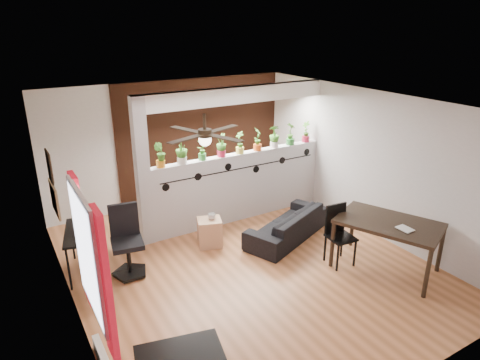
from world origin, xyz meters
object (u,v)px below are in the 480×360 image
object	(u,v)px
cup	(212,216)
folding_chair	(338,229)
cube_shelf	(210,232)
potted_plant_5	(258,138)
computer_desk	(83,234)
office_chair	(127,245)
potted_plant_1	(181,150)
dining_table	(389,227)
potted_plant_2	(202,149)
potted_plant_3	(221,145)
ceiling_fan	(205,136)
potted_plant_8	(306,131)
potted_plant_6	(274,136)
potted_plant_7	(291,133)
sofa	(287,225)
coffee_table	(179,356)
potted_plant_4	(240,142)
potted_plant_0	(160,154)

from	to	relation	value
cup	folding_chair	distance (m)	2.13
cube_shelf	potted_plant_5	bearing A→B (deg)	44.44
computer_desk	potted_plant_5	bearing A→B (deg)	7.08
computer_desk	office_chair	bearing A→B (deg)	-35.25
potted_plant_1	dining_table	distance (m)	3.64
potted_plant_2	potted_plant_3	size ratio (longest dim) A/B	0.91
cup	folding_chair	xyz separation A→B (m)	(1.49, -1.52, 0.04)
ceiling_fan	computer_desk	bearing A→B (deg)	136.59
computer_desk	potted_plant_2	bearing A→B (deg)	10.73
potted_plant_8	dining_table	size ratio (longest dim) A/B	0.25
potted_plant_3	potted_plant_6	size ratio (longest dim) A/B	0.97
ceiling_fan	potted_plant_5	xyz separation A→B (m)	(2.00, 1.80, -0.73)
potted_plant_7	potted_plant_6	bearing A→B (deg)	180.00
potted_plant_8	folding_chair	bearing A→B (deg)	-115.70
sofa	potted_plant_3	bearing A→B (deg)	-79.73
potted_plant_1	potted_plant_2	bearing A→B (deg)	0.00
potted_plant_6	folding_chair	bearing A→B (deg)	-96.95
potted_plant_7	sofa	world-z (taller)	potted_plant_7
ceiling_fan	cup	bearing A→B (deg)	60.63
potted_plant_1	dining_table	size ratio (longest dim) A/B	0.27
potted_plant_5	folding_chair	xyz separation A→B (m)	(0.13, -2.20, -1.01)
potted_plant_8	coffee_table	bearing A→B (deg)	-142.69
potted_plant_1	potted_plant_4	xyz separation A→B (m)	(1.19, 0.00, -0.02)
potted_plant_6	computer_desk	bearing A→B (deg)	-173.64
office_chair	dining_table	xyz separation A→B (m)	(3.52, -1.95, 0.25)
potted_plant_6	folding_chair	distance (m)	2.43
sofa	folding_chair	xyz separation A→B (m)	(0.20, -1.06, 0.33)
office_chair	folding_chair	distance (m)	3.32
cube_shelf	dining_table	distance (m)	2.96
folding_chair	coffee_table	bearing A→B (deg)	-161.83
cube_shelf	ceiling_fan	bearing A→B (deg)	-98.57
potted_plant_2	cup	bearing A→B (deg)	-104.76
potted_plant_4	office_chair	world-z (taller)	potted_plant_4
cup	coffee_table	distance (m)	3.10
potted_plant_3	potted_plant_8	bearing A→B (deg)	0.00
potted_plant_8	sofa	size ratio (longest dim) A/B	0.25
ceiling_fan	potted_plant_6	xyz separation A→B (m)	(2.39, 1.80, -0.73)
ceiling_fan	potted_plant_7	distance (m)	3.39
ceiling_fan	sofa	xyz separation A→B (m)	(1.92, 0.67, -2.06)
sofa	office_chair	distance (m)	2.84
potted_plant_3	potted_plant_6	xyz separation A→B (m)	(1.19, 0.00, 0.01)
potted_plant_3	potted_plant_8	size ratio (longest dim) A/B	0.99
potted_plant_4	coffee_table	bearing A→B (deg)	-129.56
office_chair	potted_plant_0	bearing A→B (deg)	41.75
potted_plant_3	office_chair	world-z (taller)	potted_plant_3
potted_plant_3	cup	bearing A→B (deg)	-130.24
cup	office_chair	xyz separation A→B (m)	(-1.53, -0.14, -0.06)
cube_shelf	potted_plant_7	bearing A→B (deg)	35.92
cup	potted_plant_5	bearing A→B (deg)	26.43
potted_plant_3	potted_plant_5	xyz separation A→B (m)	(0.79, 0.00, 0.01)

